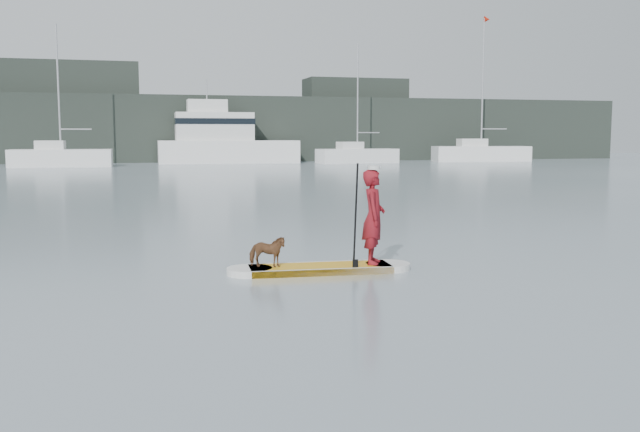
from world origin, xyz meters
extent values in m
plane|color=slate|center=(0.00, 0.00, 0.00)|extent=(140.00, 140.00, 0.00)
cube|color=gold|center=(-0.90, -2.78, 0.06)|extent=(2.55, 0.98, 0.12)
cylinder|color=silver|center=(-2.15, -2.69, 0.06)|extent=(0.80, 0.80, 0.12)
cylinder|color=silver|center=(0.35, -2.87, 0.06)|extent=(0.80, 0.80, 0.12)
cube|color=silver|center=(-0.87, -2.41, 0.06)|extent=(2.50, 0.25, 0.12)
cube|color=silver|center=(-0.93, -3.15, 0.06)|extent=(2.50, 0.25, 0.12)
imported|color=maroon|center=(0.07, -2.85, 0.96)|extent=(0.60, 0.72, 1.69)
cylinder|color=silver|center=(0.07, -2.85, 1.84)|extent=(0.22, 0.22, 0.07)
imported|color=#55331D|center=(-1.84, -2.71, 0.40)|extent=(0.72, 0.50, 0.55)
cylinder|color=black|center=(-0.36, -3.13, 1.00)|extent=(0.06, 0.30, 1.89)
cube|color=black|center=(-0.36, -3.13, 0.10)|extent=(0.10, 0.03, 0.32)
cube|color=white|center=(-9.11, 43.27, 0.67)|extent=(7.57, 2.73, 1.35)
cube|color=silver|center=(-9.86, 43.29, 1.68)|extent=(2.15, 1.81, 0.67)
cylinder|color=#B7B7BC|center=(-9.11, 43.27, 6.05)|extent=(0.13, 0.13, 9.42)
cylinder|color=#B7B7BC|center=(-7.96, 43.24, 2.88)|extent=(2.31, 0.17, 0.10)
cube|color=white|center=(15.22, 44.65, 0.62)|extent=(7.29, 3.09, 1.24)
cube|color=silver|center=(14.52, 44.57, 1.55)|extent=(2.15, 1.82, 0.62)
cylinder|color=#B7B7BC|center=(15.22, 44.65, 5.75)|extent=(0.12, 0.12, 9.02)
cylinder|color=#B7B7BC|center=(16.28, 44.77, 2.65)|extent=(2.12, 0.33, 0.09)
cube|color=white|center=(27.59, 45.50, 0.70)|extent=(9.11, 3.93, 1.40)
cube|color=silver|center=(26.72, 45.64, 1.75)|extent=(2.72, 2.18, 0.70)
cylinder|color=#B7B7BC|center=(27.59, 45.50, 7.21)|extent=(0.14, 0.14, 11.62)
cylinder|color=#B7B7BC|center=(28.78, 45.32, 3.01)|extent=(2.39, 0.47, 0.10)
cone|color=red|center=(27.84, 45.46, 12.92)|extent=(0.58, 0.63, 0.56)
cube|color=white|center=(4.34, 47.52, 0.98)|extent=(12.10, 3.99, 1.97)
cube|color=silver|center=(3.14, 47.55, 3.17)|extent=(6.67, 3.12, 2.40)
cube|color=silver|center=(2.54, 47.56, 4.92)|extent=(3.41, 2.12, 1.09)
cube|color=black|center=(3.14, 47.55, 3.60)|extent=(6.80, 3.20, 0.49)
cylinder|color=#B7B7BC|center=(2.54, 47.56, 6.34)|extent=(0.11, 0.11, 1.75)
cube|color=black|center=(0.00, 53.00, 3.00)|extent=(90.00, 6.00, 6.00)
cube|color=black|center=(-10.00, 54.00, 4.50)|extent=(14.00, 4.00, 9.00)
cube|color=black|center=(18.00, 54.00, 4.00)|extent=(10.00, 4.00, 8.00)
camera|label=1|loc=(-4.13, -14.79, 2.41)|focal=40.00mm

